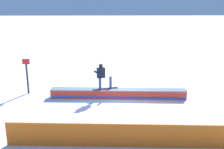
% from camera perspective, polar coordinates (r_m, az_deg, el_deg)
% --- Properties ---
extents(ground_plane, '(120.00, 120.00, 0.00)m').
position_cam_1_polar(ground_plane, '(14.91, 1.28, -4.87)').
color(ground_plane, white).
extents(grind_box, '(7.27, 0.81, 0.50)m').
position_cam_1_polar(grind_box, '(14.83, 1.29, -4.04)').
color(grind_box, red).
rests_on(grind_box, ground_plane).
extents(snowboarder, '(1.42, 0.78, 1.42)m').
position_cam_1_polar(snowboarder, '(14.46, -2.05, -0.20)').
color(snowboarder, '#27152E').
rests_on(snowboarder, grind_box).
extents(safety_fence, '(8.54, 0.40, 0.92)m').
position_cam_1_polar(safety_fence, '(10.21, 2.25, -12.54)').
color(safety_fence, orange).
rests_on(safety_fence, ground_plane).
extents(trail_marker, '(0.40, 0.10, 1.99)m').
position_cam_1_polar(trail_marker, '(15.96, -17.20, -0.13)').
color(trail_marker, '#262628').
rests_on(trail_marker, ground_plane).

